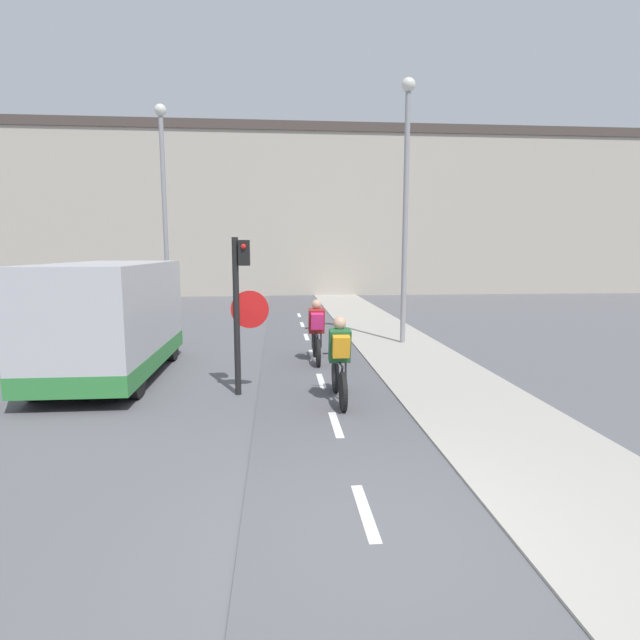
# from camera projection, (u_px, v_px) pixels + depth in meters

# --- Properties ---
(ground_plane) EXTENTS (120.00, 120.00, 0.00)m
(ground_plane) POSITION_uv_depth(u_px,v_px,m) (375.00, 543.00, 4.44)
(ground_plane) COLOR #5B5B60
(bike_lane) EXTENTS (2.43, 60.00, 0.02)m
(bike_lane) POSITION_uv_depth(u_px,v_px,m) (375.00, 541.00, 4.45)
(bike_lane) COLOR #56565B
(bike_lane) RESTS_ON ground_plane
(sidewalk_strip) EXTENTS (2.40, 60.00, 0.05)m
(sidewalk_strip) POSITION_uv_depth(u_px,v_px,m) (631.00, 528.00, 4.64)
(sidewalk_strip) COLOR #A8A399
(sidewalk_strip) RESTS_ON ground_plane
(building_row_background) EXTENTS (60.00, 5.20, 9.50)m
(building_row_background) POSITION_uv_depth(u_px,v_px,m) (291.00, 213.00, 30.05)
(building_row_background) COLOR #B2A899
(building_row_background) RESTS_ON ground_plane
(traffic_light_pole) EXTENTS (0.67, 0.25, 2.81)m
(traffic_light_pole) POSITION_uv_depth(u_px,v_px,m) (241.00, 298.00, 8.77)
(traffic_light_pole) COLOR black
(traffic_light_pole) RESTS_ON ground_plane
(street_lamp_far) EXTENTS (0.36, 0.36, 6.95)m
(street_lamp_far) POSITION_uv_depth(u_px,v_px,m) (164.00, 196.00, 15.40)
(street_lamp_far) COLOR gray
(street_lamp_far) RESTS_ON ground_plane
(street_lamp_sidewalk) EXTENTS (0.36, 0.36, 6.99)m
(street_lamp_sidewalk) POSITION_uv_depth(u_px,v_px,m) (406.00, 186.00, 13.21)
(street_lamp_sidewalk) COLOR gray
(street_lamp_sidewalk) RESTS_ON ground_plane
(cyclist_near) EXTENTS (0.46, 1.73, 1.48)m
(cyclist_near) POSITION_uv_depth(u_px,v_px,m) (339.00, 362.00, 8.44)
(cyclist_near) COLOR black
(cyclist_near) RESTS_ON ground_plane
(cyclist_far) EXTENTS (0.46, 1.70, 1.46)m
(cyclist_far) POSITION_uv_depth(u_px,v_px,m) (317.00, 332.00, 11.48)
(cyclist_far) COLOR black
(cyclist_far) RESTS_ON ground_plane
(van) EXTENTS (1.92, 4.66, 2.33)m
(van) POSITION_uv_depth(u_px,v_px,m) (111.00, 322.00, 10.04)
(van) COLOR #B7B7BC
(van) RESTS_ON ground_plane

